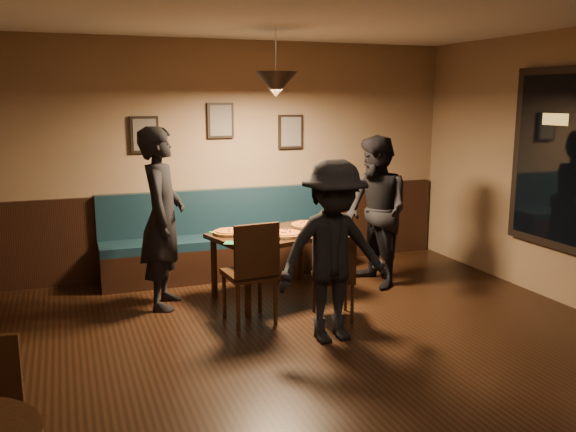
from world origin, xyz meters
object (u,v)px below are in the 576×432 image
Objects in this scene: soda_glass at (335,227)px; chair_near_right at (333,276)px; diner_left at (162,218)px; booth_bench at (228,235)px; diner_right at (376,212)px; tabasco_bottle at (326,224)px; dining_table at (277,265)px; chair_near_left at (249,271)px; diner_front at (333,252)px.

chair_near_right is at bearing -116.64° from soda_glass.
booth_bench is at bearing -28.78° from diner_left.
tabasco_bottle is at bearing -92.90° from diner_right.
dining_table is at bearing -95.82° from diner_right.
chair_near_left is (-0.22, -1.58, -0.00)m from booth_bench.
diner_front is at bearing -81.39° from booth_bench.
booth_bench is 1.33m from tabasco_bottle.
diner_front is 10.03× the size of soda_glass.
chair_near_right is at bearing 63.03° from diner_front.
booth_bench is 1.01m from dining_table.
chair_near_left is (-0.49, -0.62, 0.15)m from dining_table.
diner_left is 14.25× the size of tabasco_bottle.
diner_left reaches higher than tabasco_bottle.
soda_glass is (0.49, 1.01, -0.02)m from diner_front.
chair_near_left is at bearing 127.08° from diner_front.
diner_left is at bearing 174.76° from tabasco_bottle.
dining_table is 1.32× the size of chair_near_left.
tabasco_bottle is at bearing 23.54° from chair_near_left.
chair_near_right is at bearing -109.14° from tabasco_bottle.
soda_glass reaches higher than chair_near_right.
booth_bench is 1.75× the size of diner_right.
diner_left reaches higher than soda_glass.
soda_glass is (1.05, 0.33, 0.29)m from chair_near_left.
chair_near_left is 1.18× the size of chair_near_right.
chair_near_left reaches higher than chair_near_right.
chair_near_right is 0.46× the size of diner_left.
chair_near_right is 0.53× the size of diner_front.
tabasco_bottle is at bearing -50.02° from booth_bench.
dining_table is at bearing 175.94° from tabasco_bottle.
dining_table is 0.80m from chair_near_left.
chair_near_right is (0.30, -0.79, 0.07)m from dining_table.
diner_right is (2.36, -0.14, -0.07)m from diner_left.
dining_table is at bearing 46.20° from chair_near_left.
chair_near_left is at bearing -178.17° from chair_near_right.
diner_left is (-1.48, 0.91, 0.50)m from chair_near_right.
booth_bench is 1.59m from chair_near_left.
booth_bench is 1.79m from diner_right.
soda_glass is (0.83, -1.25, 0.28)m from booth_bench.
diner_right is at bearing 23.48° from soda_glass.
tabasco_bottle is at bearing 85.33° from chair_near_right.
chair_near_left is 0.54× the size of diner_left.
booth_bench is 2.29× the size of dining_table.
diner_right is 10.69× the size of soda_glass.
chair_near_left is at bearing -75.27° from diner_right.
booth_bench is 18.76× the size of soda_glass.
chair_near_right is 6.54× the size of tabasco_bottle.
diner_front reaches higher than tabasco_bottle.
tabasco_bottle is at bearing 87.94° from soda_glass.
tabasco_bottle is (0.50, 1.26, -0.03)m from diner_front.
booth_bench reaches higher than soda_glass.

